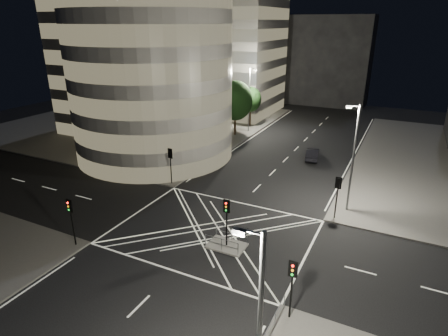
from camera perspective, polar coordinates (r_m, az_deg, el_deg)
The scene contains 23 objects.
ground at distance 32.36m, azimuth -1.64°, elevation -9.69°, with size 120.00×120.00×0.00m, color black.
sidewalk_far_left at distance 68.52m, azimuth -12.60°, elevation 6.86°, with size 42.00×42.00×0.15m, color #585552.
central_island at distance 30.42m, azimuth 0.40°, elevation -11.75°, with size 3.00×2.00×0.15m, color slate.
office_tower_curved at distance 55.00m, azimuth -12.20°, elevation 16.74°, with size 30.00×29.00×27.20m.
office_block_rear at distance 75.32m, azimuth -1.50°, elevation 17.19°, with size 24.00×16.00×22.00m, color gray.
building_far_end at distance 84.50m, azimuth 15.20°, elevation 15.48°, with size 18.00×8.00×18.00m, color black.
tree_a at distance 42.56m, azimuth -8.55°, elevation 5.22°, with size 4.98×4.98×7.73m.
tree_b at distance 47.51m, azimuth -4.41°, elevation 6.62°, with size 4.79×4.79×7.23m.
tree_c at distance 52.60m, azimuth -1.05°, elevation 8.08°, with size 4.20×4.20×6.86m.
tree_d at distance 57.67m, azimuth 1.74°, elevation 10.22°, with size 5.25×5.25×8.40m.
tree_e at distance 63.23m, azimuth 4.05°, elevation 10.38°, with size 3.62×3.62×6.60m.
traffic_signal_fl at distance 40.56m, azimuth -8.17°, elevation 1.30°, with size 0.55×0.22×4.00m.
traffic_signal_nl at distance 31.34m, azimuth -22.31°, elevation -6.46°, with size 0.55×0.22×4.00m.
traffic_signal_fr at distance 34.38m, azimuth 16.93°, elevation -3.24°, with size 0.55×0.22×4.00m.
traffic_signal_nr at distance 22.78m, azimuth 10.36°, elevation -16.30°, with size 0.55×0.22×4.00m.
traffic_signal_island at distance 28.96m, azimuth 0.41°, elevation -7.04°, with size 0.55×0.22×4.00m.
street_lamp_left_near at distance 44.26m, azimuth -5.24°, elevation 6.71°, with size 1.25×0.25×10.00m.
street_lamp_left_far at distance 59.94m, azimuth 3.90°, elevation 10.63°, with size 1.25×0.25×10.00m.
street_lamp_right_far at distance 35.40m, azimuth 19.04°, elevation 1.81°, with size 1.25×0.25×10.00m.
street_lamp_right_near at distance 15.71m, azimuth 5.17°, elevation -24.08°, with size 1.25×0.25×10.00m.
railing_island_south at distance 29.40m, azimuth -0.39°, elevation -11.59°, with size 2.80×0.06×1.10m, color slate.
railing_island_north at distance 30.77m, azimuth 1.15°, elevation -9.95°, with size 2.80×0.06×1.10m, color slate.
sedan at distance 49.84m, azimuth 13.32°, elevation 2.11°, with size 1.52×4.36×1.44m, color black.
Camera 1 is at (13.16, -24.38, 16.73)m, focal length 30.00 mm.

